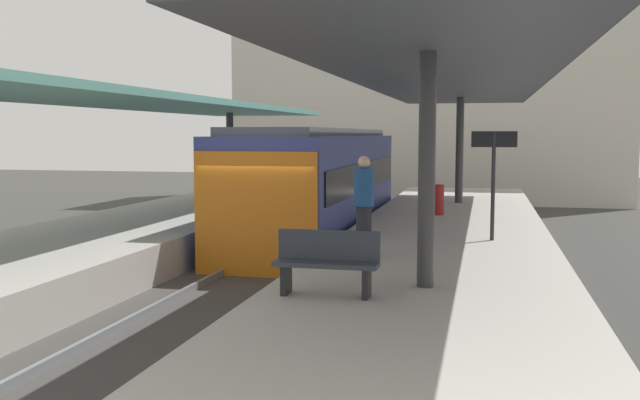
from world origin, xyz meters
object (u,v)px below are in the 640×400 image
Objects in this scene: platform_bench at (327,261)px; platform_sign at (494,160)px; litter_bin at (436,200)px; passenger_near_bench at (364,203)px; commuter_train at (318,185)px.

platform_bench is 0.63× the size of platform_sign.
platform_sign is at bearing -71.97° from litter_bin.
litter_bin is 0.45× the size of passenger_near_bench.
commuter_train is at bearing 135.57° from platform_sign.
commuter_train is at bearing 109.86° from passenger_near_bench.
platform_sign is 2.76× the size of litter_bin.
commuter_train is 6.72m from platform_sign.
platform_sign reaches higher than platform_bench.
platform_bench is 1.75× the size of litter_bin.
platform_bench is at bearing -88.94° from passenger_near_bench.
platform_bench is 6.08m from platform_sign.
platform_sign is 1.25× the size of passenger_near_bench.
passenger_near_bench is (-2.26, -2.25, -0.70)m from platform_sign.
litter_bin is 6.74m from passenger_near_bench.
litter_bin is (0.76, 9.96, -0.06)m from platform_bench.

